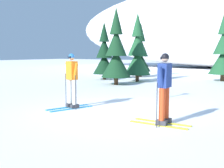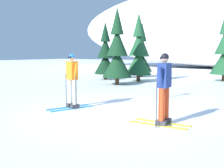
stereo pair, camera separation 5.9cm
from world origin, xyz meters
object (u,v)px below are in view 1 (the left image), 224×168
object	(u,v)px
skier_navy_jacket	(164,87)
pine_tree_far_left	(104,55)
pine_tree_left	(141,54)
trail_marker_post	(163,81)
pine_tree_center_left	(116,53)
skier_orange_jacket	(72,80)
pine_tree_center_right	(224,51)
pine_tree_center	(137,53)

from	to	relation	value
skier_navy_jacket	pine_tree_far_left	bearing A→B (deg)	131.91
pine_tree_left	trail_marker_post	size ratio (longest dim) A/B	3.47
skier_navy_jacket	pine_tree_left	world-z (taller)	pine_tree_left
skier_navy_jacket	pine_tree_center_left	world-z (taller)	pine_tree_center_left
skier_orange_jacket	trail_marker_post	xyz separation A→B (m)	(1.79, 3.58, -0.27)
skier_navy_jacket	pine_tree_center_left	xyz separation A→B (m)	(-5.87, 6.98, 0.91)
pine_tree_left	pine_tree_center_right	world-z (taller)	pine_tree_center_right
skier_navy_jacket	pine_tree_center	bearing A→B (deg)	121.41
pine_tree_left	pine_tree_center	distance (m)	3.68
skier_orange_jacket	pine_tree_far_left	bearing A→B (deg)	118.55
skier_orange_jacket	pine_tree_center_right	xyz separation A→B (m)	(2.43, 12.31, 1.02)
pine_tree_center_left	trail_marker_post	distance (m)	5.36
pine_tree_far_left	skier_navy_jacket	bearing A→B (deg)	-48.09
pine_tree_left	trail_marker_post	world-z (taller)	pine_tree_left
trail_marker_post	pine_tree_far_left	bearing A→B (deg)	141.27
skier_orange_jacket	skier_navy_jacket	xyz separation A→B (m)	(3.44, -0.32, 0.01)
pine_tree_far_left	pine_tree_left	xyz separation A→B (m)	(1.08, 3.49, 0.08)
skier_orange_jacket	pine_tree_center	world-z (taller)	pine_tree_center
pine_tree_left	skier_navy_jacket	bearing A→B (deg)	-60.47
skier_navy_jacket	pine_tree_center_left	distance (m)	9.17
pine_tree_center_left	pine_tree_center	size ratio (longest dim) A/B	1.01
skier_orange_jacket	pine_tree_center_right	distance (m)	12.59
pine_tree_left	pine_tree_center_left	size ratio (longest dim) A/B	0.94
pine_tree_center	pine_tree_center_right	xyz separation A→B (m)	(4.71, 3.27, 0.11)
pine_tree_left	pine_tree_center_left	distance (m)	5.89
pine_tree_left	pine_tree_center_left	xyz separation A→B (m)	(1.33, -5.74, 0.11)
skier_orange_jacket	skier_navy_jacket	bearing A→B (deg)	-5.39
skier_orange_jacket	pine_tree_left	distance (m)	12.98
skier_navy_jacket	pine_tree_far_left	world-z (taller)	pine_tree_far_left
pine_tree_far_left	pine_tree_center_left	world-z (taller)	pine_tree_center_left
pine_tree_far_left	pine_tree_center	world-z (taller)	pine_tree_center
pine_tree_far_left	trail_marker_post	xyz separation A→B (m)	(6.63, -5.32, -1.00)
skier_orange_jacket	pine_tree_center	size ratio (longest dim) A/B	0.41
trail_marker_post	pine_tree_center_left	bearing A→B (deg)	143.91
skier_navy_jacket	trail_marker_post	xyz separation A→B (m)	(-1.65, 3.90, -0.28)
pine_tree_left	pine_tree_center_right	distance (m)	6.20
skier_navy_jacket	pine_tree_left	distance (m)	14.64
pine_tree_center	pine_tree_center_right	bearing A→B (deg)	34.81
skier_orange_jacket	pine_tree_far_left	world-z (taller)	pine_tree_far_left
pine_tree_center_left	trail_marker_post	size ratio (longest dim) A/B	3.68
pine_tree_center	skier_navy_jacket	bearing A→B (deg)	-58.59
pine_tree_center_left	pine_tree_left	bearing A→B (deg)	103.08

